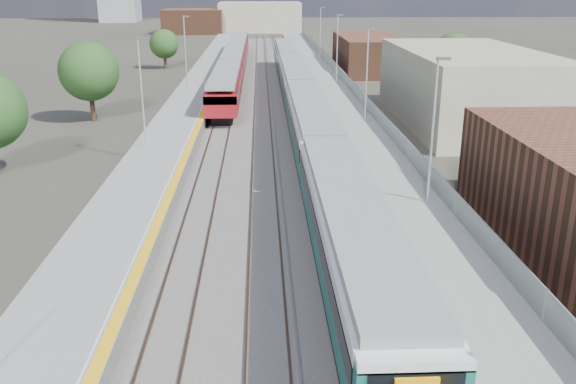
{
  "coord_description": "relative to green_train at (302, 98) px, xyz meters",
  "views": [
    {
      "loc": [
        -2.09,
        -7.82,
        12.01
      ],
      "look_at": [
        -0.82,
        20.39,
        2.2
      ],
      "focal_mm": 38.0,
      "sensor_mm": 36.0,
      "label": 1
    }
  ],
  "objects": [
    {
      "name": "red_train",
      "position": [
        -7.0,
        26.56,
        -0.16
      ],
      "size": [
        2.85,
        57.75,
        3.59
      ],
      "color": "black",
      "rests_on": "ground"
    },
    {
      "name": "green_train",
      "position": [
        0.0,
        0.0,
        0.0
      ],
      "size": [
        2.94,
        81.91,
        3.24
      ],
      "color": "black",
      "rests_on": "ground"
    },
    {
      "name": "ballast_bed",
      "position": [
        -3.75,
        7.35,
        -2.25
      ],
      "size": [
        10.5,
        155.0,
        0.06
      ],
      "primitive_type": "cube",
      "color": "#565451",
      "rests_on": "ground"
    },
    {
      "name": "ground",
      "position": [
        -1.5,
        4.85,
        -2.28
      ],
      "size": [
        320.0,
        320.0,
        0.0
      ],
      "primitive_type": "plane",
      "color": "#47443A",
      "rests_on": "ground"
    },
    {
      "name": "tree_c",
      "position": [
        -17.26,
        36.56,
        1.21
      ],
      "size": [
        4.1,
        4.1,
        5.56
      ],
      "color": "#382619",
      "rests_on": "ground"
    },
    {
      "name": "tree_d",
      "position": [
        18.22,
        16.32,
        1.83
      ],
      "size": [
        4.82,
        4.82,
        6.54
      ],
      "color": "#382619",
      "rests_on": "ground"
    },
    {
      "name": "platform_left",
      "position": [
        -10.55,
        7.34,
        -1.76
      ],
      "size": [
        4.3,
        155.0,
        8.52
      ],
      "color": "slate",
      "rests_on": "ground"
    },
    {
      "name": "tree_b",
      "position": [
        -18.72,
        1.93,
        2.18
      ],
      "size": [
        5.24,
        5.24,
        7.09
      ],
      "color": "#382619",
      "rests_on": "ground"
    },
    {
      "name": "platform_right",
      "position": [
        3.78,
        7.34,
        -1.75
      ],
      "size": [
        4.7,
        155.0,
        8.52
      ],
      "color": "slate",
      "rests_on": "ground"
    },
    {
      "name": "tracks",
      "position": [
        -3.15,
        9.03,
        -2.18
      ],
      "size": [
        8.96,
        160.0,
        0.17
      ],
      "color": "#4C3323",
      "rests_on": "ground"
    }
  ]
}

